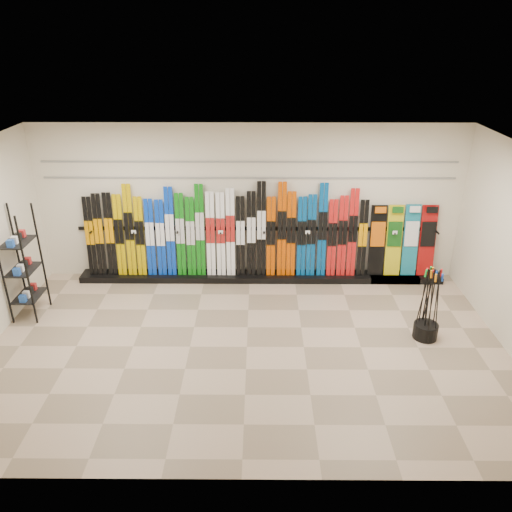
{
  "coord_description": "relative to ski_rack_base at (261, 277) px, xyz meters",
  "views": [
    {
      "loc": [
        0.19,
        -6.45,
        4.55
      ],
      "look_at": [
        0.14,
        1.0,
        1.1
      ],
      "focal_mm": 35.0,
      "sensor_mm": 36.0,
      "label": 1
    }
  ],
  "objects": [
    {
      "name": "skis",
      "position": [
        -0.67,
        0.04,
        0.88
      ],
      "size": [
        5.37,
        0.21,
        1.84
      ],
      "color": "black",
      "rests_on": "ski_rack_base"
    },
    {
      "name": "pole_bin",
      "position": [
        2.62,
        -2.0,
        0.07
      ],
      "size": [
        0.38,
        0.38,
        0.25
      ],
      "primitive_type": "cylinder",
      "color": "black",
      "rests_on": "floor"
    },
    {
      "name": "snowboards",
      "position": [
        2.71,
        0.07,
        0.75
      ],
      "size": [
        1.26,
        0.22,
        1.39
      ],
      "color": "black",
      "rests_on": "ski_rack_base"
    },
    {
      "name": "ceiling",
      "position": [
        -0.22,
        -2.28,
        2.94
      ],
      "size": [
        8.0,
        8.0,
        0.0
      ],
      "primitive_type": "plane",
      "rotation": [
        3.14,
        0.0,
        0.0
      ],
      "color": "silver",
      "rests_on": "back_wall"
    },
    {
      "name": "slatwall_rail_1",
      "position": [
        -0.22,
        0.2,
        2.24
      ],
      "size": [
        7.6,
        0.02,
        0.03
      ],
      "primitive_type": "cube",
      "color": "gray",
      "rests_on": "back_wall"
    },
    {
      "name": "floor",
      "position": [
        -0.22,
        -2.28,
        -0.06
      ],
      "size": [
        8.0,
        8.0,
        0.0
      ],
      "primitive_type": "plane",
      "color": "#87745D",
      "rests_on": "ground"
    },
    {
      "name": "back_wall",
      "position": [
        -0.22,
        0.22,
        1.44
      ],
      "size": [
        8.0,
        0.0,
        8.0
      ],
      "primitive_type": "plane",
      "rotation": [
        1.57,
        0.0,
        0.0
      ],
      "color": "beige",
      "rests_on": "floor"
    },
    {
      "name": "accessory_rack",
      "position": [
        -3.97,
        -1.31,
        0.9
      ],
      "size": [
        0.4,
        0.6,
        1.92
      ],
      "primitive_type": "cube",
      "color": "black",
      "rests_on": "floor"
    },
    {
      "name": "ski_rack_base",
      "position": [
        0.0,
        0.0,
        0.0
      ],
      "size": [
        8.0,
        0.4,
        0.12
      ],
      "primitive_type": "cube",
      "color": "black",
      "rests_on": "floor"
    },
    {
      "name": "ski_poles",
      "position": [
        2.61,
        -1.98,
        0.55
      ],
      "size": [
        0.36,
        0.4,
        1.18
      ],
      "color": "black",
      "rests_on": "pole_bin"
    },
    {
      "name": "slatwall_rail_0",
      "position": [
        -0.22,
        0.2,
        1.94
      ],
      "size": [
        7.6,
        0.02,
        0.03
      ],
      "primitive_type": "cube",
      "color": "gray",
      "rests_on": "back_wall"
    }
  ]
}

